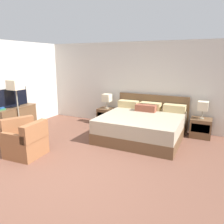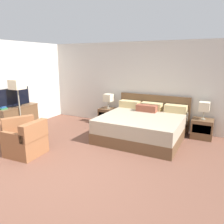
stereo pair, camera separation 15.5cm
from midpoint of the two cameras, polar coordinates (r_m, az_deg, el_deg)
The scene contains 15 objects.
ground_plane at distance 4.14m, azimuth -11.19°, elevation -15.85°, with size 10.24×10.24×0.00m, color brown.
wall_back at distance 6.68m, azimuth 6.98°, elevation 7.06°, with size 7.09×0.06×2.51m, color beige.
wall_left at distance 6.78m, azimuth -24.31°, elevation 6.05°, with size 0.06×5.21×2.51m, color beige.
bed at distance 5.74m, azimuth 8.77°, elevation -3.55°, with size 2.07×1.97×1.00m.
nightstand_left at distance 6.90m, azimuth -0.32°, elevation -1.09°, with size 0.52×0.45×0.51m.
nightstand_right at distance 6.17m, azimuth 23.13°, elevation -4.04°, with size 0.52×0.45×0.51m.
table_lamp_left at distance 6.77m, azimuth -0.32°, elevation 3.69°, with size 0.25×0.25×0.45m.
table_lamp_right at distance 6.03m, azimuth 23.66°, elevation 1.26°, with size 0.25×0.25×0.45m.
dresser at distance 6.61m, azimuth -22.96°, elevation -1.65°, with size 0.49×1.16×0.75m.
tv at distance 6.47m, azimuth -23.60°, elevation 3.49°, with size 0.18×0.98×0.50m.
book_red_cover at distance 6.27m, azimuth -26.18°, elevation 0.82°, with size 0.22×0.19×0.03m, color #2D7042.
book_blue_cover at distance 6.28m, azimuth -26.31°, elevation 1.13°, with size 0.19×0.14×0.03m, color #234C8E.
armchair_by_window at distance 5.62m, azimuth -22.79°, elevation -5.39°, with size 0.93×0.92×0.76m.
armchair_companion at distance 5.02m, azimuth -20.52°, elevation -7.42°, with size 0.73×0.72×0.76m.
floor_lamp at distance 6.17m, azimuth -22.77°, elevation 5.56°, with size 0.32×0.32×1.50m.
Camera 2 is at (2.37, -2.74, 2.03)m, focal length 35.00 mm.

